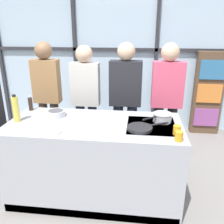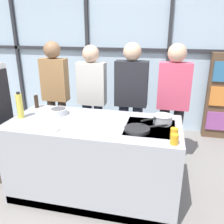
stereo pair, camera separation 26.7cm
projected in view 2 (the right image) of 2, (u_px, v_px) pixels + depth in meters
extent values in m
plane|color=gray|center=(96.00, 191.00, 2.98)|extent=(18.00, 18.00, 0.00)
cube|color=silver|center=(127.00, 57.00, 4.52)|extent=(6.40, 0.04, 2.80)
cube|color=#2D2D33|center=(127.00, 49.00, 4.42)|extent=(6.40, 0.06, 0.06)
cube|color=#2D2D33|center=(18.00, 54.00, 4.95)|extent=(0.06, 0.06, 2.80)
cube|color=#2D2D33|center=(88.00, 56.00, 4.63)|extent=(0.06, 0.06, 2.80)
cube|color=#2D2D33|center=(168.00, 58.00, 4.31)|extent=(0.06, 0.06, 2.80)
cube|color=brown|center=(222.00, 97.00, 4.20)|extent=(0.51, 0.16, 1.54)
cube|color=#994C93|center=(219.00, 121.00, 4.26)|extent=(0.43, 0.03, 0.34)
cube|color=orange|center=(223.00, 97.00, 4.11)|extent=(0.43, 0.03, 0.34)
cube|color=#A8AAB2|center=(95.00, 158.00, 2.82)|extent=(1.94, 0.88, 0.94)
cube|color=black|center=(150.00, 128.00, 2.53)|extent=(0.52, 0.52, 0.01)
cube|color=black|center=(84.00, 212.00, 2.57)|extent=(1.90, 0.03, 0.10)
cylinder|color=#38383D|center=(137.00, 131.00, 2.44)|extent=(0.13, 0.13, 0.01)
cylinder|color=#38383D|center=(162.00, 133.00, 2.39)|extent=(0.13, 0.13, 0.01)
cylinder|color=#38383D|center=(140.00, 122.00, 2.67)|extent=(0.13, 0.13, 0.01)
cylinder|color=#38383D|center=(162.00, 124.00, 2.61)|extent=(0.13, 0.13, 0.01)
cylinder|color=#47382D|center=(6.00, 144.00, 3.20)|extent=(0.13, 0.13, 0.89)
cube|color=black|center=(2.00, 110.00, 2.91)|extent=(0.02, 0.36, 0.98)
cylinder|color=#47382D|center=(64.00, 126.00, 3.79)|extent=(0.13, 0.13, 0.88)
cylinder|color=#47382D|center=(53.00, 125.00, 3.83)|extent=(0.13, 0.13, 0.88)
cube|color=#A37547|center=(55.00, 80.00, 3.55)|extent=(0.39, 0.18, 0.63)
sphere|color=#8C6647|center=(52.00, 50.00, 3.41)|extent=(0.25, 0.25, 0.25)
cylinder|color=#232838|center=(99.00, 130.00, 3.68)|extent=(0.13, 0.13, 0.86)
cylinder|color=#232838|center=(87.00, 129.00, 3.71)|extent=(0.13, 0.13, 0.86)
cube|color=beige|center=(92.00, 84.00, 3.44)|extent=(0.41, 0.18, 0.62)
sphere|color=#D8AD8C|center=(91.00, 54.00, 3.30)|extent=(0.24, 0.24, 0.24)
cylinder|color=#232838|center=(137.00, 133.00, 3.55)|extent=(0.15, 0.15, 0.88)
cylinder|color=#232838|center=(123.00, 132.00, 3.59)|extent=(0.15, 0.15, 0.88)
cube|color=#232328|center=(131.00, 84.00, 3.31)|extent=(0.45, 0.20, 0.63)
sphere|color=#D8AD8C|center=(132.00, 52.00, 3.16)|extent=(0.25, 0.25, 0.25)
cylinder|color=black|center=(176.00, 137.00, 3.43)|extent=(0.14, 0.14, 0.88)
cylinder|color=black|center=(163.00, 136.00, 3.47)|extent=(0.14, 0.14, 0.88)
cube|color=#DB4C6B|center=(174.00, 86.00, 3.19)|extent=(0.43, 0.19, 0.63)
sphere|color=#D8AD8C|center=(177.00, 53.00, 3.04)|extent=(0.25, 0.25, 0.25)
cylinder|color=#232326|center=(137.00, 129.00, 2.43)|extent=(0.26, 0.26, 0.03)
cylinder|color=#B26B2D|center=(137.00, 128.00, 2.43)|extent=(0.21, 0.21, 0.01)
cylinder|color=#232326|center=(158.00, 126.00, 2.49)|extent=(0.19, 0.12, 0.02)
cylinder|color=silver|center=(163.00, 119.00, 2.60)|extent=(0.20, 0.20, 0.10)
cylinder|color=silver|center=(163.00, 116.00, 2.58)|extent=(0.21, 0.21, 0.01)
cylinder|color=black|center=(148.00, 120.00, 2.50)|extent=(0.15, 0.13, 0.02)
cylinder|color=white|center=(49.00, 128.00, 2.48)|extent=(0.24, 0.24, 0.01)
cylinder|color=silver|center=(59.00, 111.00, 2.88)|extent=(0.22, 0.22, 0.07)
cylinder|color=#4C4C51|center=(58.00, 109.00, 2.87)|extent=(0.18, 0.18, 0.01)
cylinder|color=#E0CC4C|center=(20.00, 106.00, 2.74)|extent=(0.07, 0.07, 0.29)
cylinder|color=black|center=(18.00, 93.00, 2.68)|extent=(0.04, 0.04, 0.02)
cylinder|color=#332319|center=(36.00, 102.00, 3.11)|extent=(0.05, 0.05, 0.16)
sphere|color=#B2B2B7|center=(36.00, 94.00, 3.07)|extent=(0.03, 0.03, 0.03)
cylinder|color=orange|center=(174.00, 139.00, 2.15)|extent=(0.08, 0.08, 0.09)
cylinder|color=orange|center=(174.00, 133.00, 2.28)|extent=(0.08, 0.08, 0.09)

